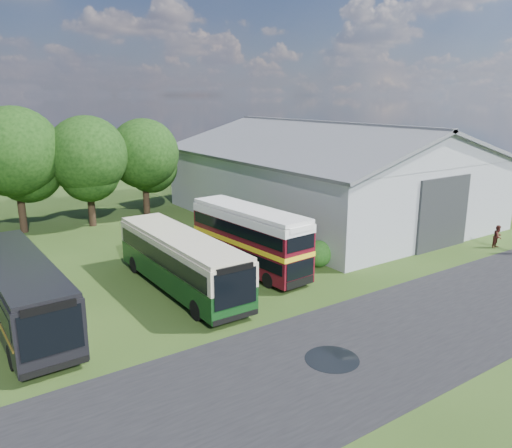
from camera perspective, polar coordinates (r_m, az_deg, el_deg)
ground at (r=23.83m, az=6.38°, el=-11.19°), size 120.00×120.00×0.00m
asphalt_road at (r=23.96m, az=16.76°, el=-11.61°), size 60.00×8.00×0.02m
puddle at (r=20.97m, az=8.67°, el=-15.08°), size 2.20×2.20×0.01m
storage_shed at (r=43.84m, az=7.88°, el=6.32°), size 18.80×24.80×8.15m
tree_mid at (r=41.62m, az=-25.84°, el=7.40°), size 6.80×6.80×9.60m
tree_right_a at (r=41.75m, az=-18.73°, el=7.40°), size 6.26×6.26×8.83m
tree_right_b at (r=44.12m, az=-12.71°, el=7.82°), size 5.98×5.98×8.45m
shrub_front at (r=31.43m, az=7.05°, el=-4.74°), size 1.70×1.70×1.70m
shrub_mid at (r=32.87m, az=4.75°, el=-3.81°), size 1.60×1.60×1.60m
shrub_back at (r=34.37m, az=2.65°, el=-2.95°), size 1.80×1.80×1.80m
bus_green_single at (r=27.29m, az=-8.59°, el=-4.16°), size 2.63×11.18×3.08m
bus_maroon_double at (r=29.94m, az=-0.78°, el=-1.75°), size 2.94×9.09×3.85m
bus_dark_single at (r=25.31m, az=-25.36°, el=-6.89°), size 2.89×11.42×3.13m
visitor_b at (r=38.35m, az=25.91°, el=-1.33°), size 0.82×0.67×1.60m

